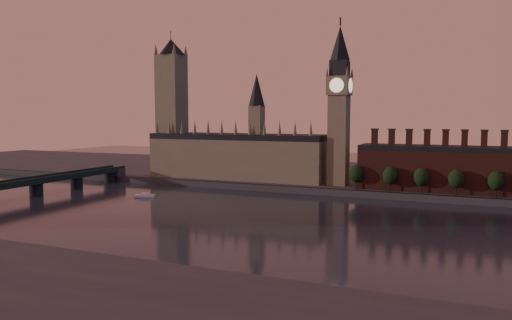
{
  "coord_description": "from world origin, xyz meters",
  "views": [
    {
      "loc": [
        89.52,
        -206.73,
        49.12
      ],
      "look_at": [
        -24.39,
        55.0,
        23.56
      ],
      "focal_mm": 35.0,
      "sensor_mm": 36.0,
      "label": 1
    }
  ],
  "objects_px": {
    "victoria_tower": "(172,102)",
    "big_ben": "(339,103)",
    "river_boat": "(145,195)",
    "westminster_bridge": "(9,188)"
  },
  "relations": [
    {
      "from": "river_boat",
      "to": "westminster_bridge",
      "type": "bearing_deg",
      "value": -169.37
    },
    {
      "from": "big_ben",
      "to": "westminster_bridge",
      "type": "relative_size",
      "value": 0.54
    },
    {
      "from": "westminster_bridge",
      "to": "river_boat",
      "type": "xyz_separation_m",
      "value": [
        64.07,
        42.17,
        -6.51
      ]
    },
    {
      "from": "big_ben",
      "to": "westminster_bridge",
      "type": "height_order",
      "value": "big_ben"
    },
    {
      "from": "victoria_tower",
      "to": "big_ben",
      "type": "height_order",
      "value": "victoria_tower"
    },
    {
      "from": "westminster_bridge",
      "to": "big_ben",
      "type": "bearing_deg",
      "value": 34.33
    },
    {
      "from": "big_ben",
      "to": "river_boat",
      "type": "bearing_deg",
      "value": -145.06
    },
    {
      "from": "victoria_tower",
      "to": "big_ben",
      "type": "bearing_deg",
      "value": -2.2
    },
    {
      "from": "big_ben",
      "to": "westminster_bridge",
      "type": "bearing_deg",
      "value": -145.67
    },
    {
      "from": "victoria_tower",
      "to": "big_ben",
      "type": "xyz_separation_m",
      "value": [
        130.0,
        -5.0,
        -2.26
      ]
    }
  ]
}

